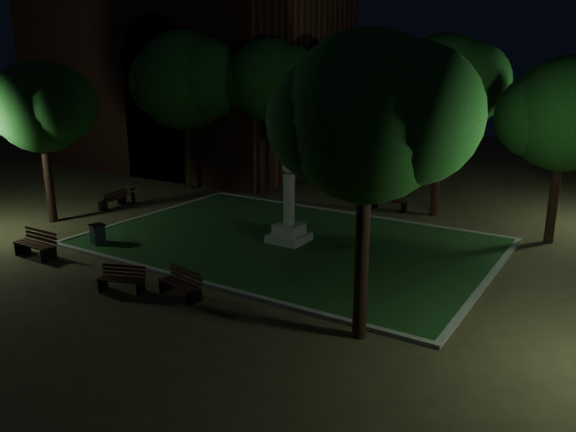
% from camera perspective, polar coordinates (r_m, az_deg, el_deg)
% --- Properties ---
extents(ground, '(80.00, 80.00, 0.00)m').
position_cam_1_polar(ground, '(20.55, -2.88, -4.24)').
color(ground, '#403721').
extents(lawn, '(15.00, 10.00, 0.08)m').
position_cam_1_polar(lawn, '(22.11, 0.10, -2.68)').
color(lawn, '#1C3D19').
rests_on(lawn, ground).
extents(lawn_kerb, '(15.40, 10.40, 0.12)m').
position_cam_1_polar(lawn_kerb, '(22.10, 0.10, -2.63)').
color(lawn_kerb, slate).
rests_on(lawn_kerb, ground).
extents(monument, '(1.40, 1.40, 3.20)m').
position_cam_1_polar(monument, '(21.84, 0.10, -0.39)').
color(monument, gray).
rests_on(monument, lawn).
extents(building_main, '(20.00, 12.00, 15.00)m').
position_cam_1_polar(building_main, '(40.09, -10.52, 15.85)').
color(building_main, '#422117').
rests_on(building_main, ground).
extents(tree_west, '(4.81, 3.93, 7.03)m').
position_cam_1_polar(tree_west, '(26.31, -23.76, 10.12)').
color(tree_west, black).
rests_on(tree_west, ground).
extents(tree_north_wl, '(5.13, 4.19, 8.08)m').
position_cam_1_polar(tree_north_wl, '(29.25, -1.80, 13.59)').
color(tree_north_wl, black).
rests_on(tree_north_wl, ground).
extents(tree_north_er, '(5.37, 4.38, 8.13)m').
position_cam_1_polar(tree_north_er, '(26.07, 15.67, 12.72)').
color(tree_north_er, black).
rests_on(tree_north_er, ground).
extents(tree_ne, '(5.25, 4.29, 7.17)m').
position_cam_1_polar(tree_ne, '(23.58, 26.51, 9.23)').
color(tree_ne, black).
rests_on(tree_ne, ground).
extents(tree_se, '(5.00, 4.08, 7.69)m').
position_cam_1_polar(tree_se, '(13.38, 8.36, 9.80)').
color(tree_se, black).
rests_on(tree_se, ground).
extents(tree_nw, '(6.44, 5.25, 8.55)m').
position_cam_1_polar(tree_nw, '(31.17, -10.39, 13.36)').
color(tree_nw, black).
rests_on(tree_nw, ground).
extents(tree_far_north, '(5.88, 4.80, 7.82)m').
position_cam_1_polar(tree_far_north, '(32.27, 5.56, 12.71)').
color(tree_far_north, black).
rests_on(tree_far_north, ground).
extents(lamppost_nw, '(1.18, 0.28, 4.01)m').
position_cam_1_polar(lamppost_nw, '(34.61, -11.29, 8.39)').
color(lamppost_nw, black).
rests_on(lamppost_nw, ground).
extents(bench_near_left, '(1.53, 0.99, 0.80)m').
position_cam_1_polar(bench_near_left, '(18.27, -16.51, -6.21)').
color(bench_near_left, black).
rests_on(bench_near_left, ground).
extents(bench_near_right, '(1.62, 0.81, 0.85)m').
position_cam_1_polar(bench_near_right, '(17.40, -10.78, -6.82)').
color(bench_near_right, black).
rests_on(bench_near_right, ground).
extents(bench_west_near, '(1.79, 0.64, 0.98)m').
position_cam_1_polar(bench_west_near, '(22.44, -24.19, -2.67)').
color(bench_west_near, black).
rests_on(bench_west_near, ground).
extents(bench_left_side, '(0.75, 1.60, 0.85)m').
position_cam_1_polar(bench_left_side, '(28.63, -17.32, 1.57)').
color(bench_left_side, black).
rests_on(bench_left_side, ground).
extents(bench_far_side, '(1.71, 0.63, 0.93)m').
position_cam_1_polar(bench_far_side, '(27.29, 10.22, 1.46)').
color(bench_far_side, black).
rests_on(bench_far_side, ground).
extents(trash_bin, '(0.61, 0.61, 0.85)m').
position_cam_1_polar(trash_bin, '(22.96, -18.77, -1.81)').
color(trash_bin, black).
rests_on(trash_bin, ground).
extents(bicycle, '(1.60, 1.56, 0.87)m').
position_cam_1_polar(bicycle, '(29.55, -15.44, 2.21)').
color(bicycle, black).
rests_on(bicycle, ground).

